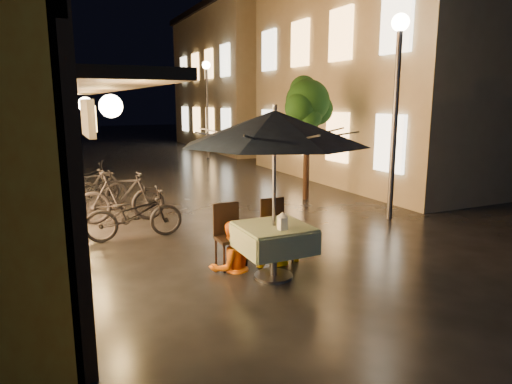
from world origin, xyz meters
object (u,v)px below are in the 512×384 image
cafe_table (274,238)px  bicycle_0 (134,214)px  streetlamp_near (397,81)px  table_lantern (282,220)px  person_yellow (277,217)px  patio_umbrella (275,128)px  person_orange (231,223)px

cafe_table → bicycle_0: bicycle_0 is taller
streetlamp_near → table_lantern: (-3.80, -2.19, -2.00)m
person_yellow → patio_umbrella: bearing=56.4°
person_yellow → bicycle_0: (-1.79, 2.26, -0.28)m
bicycle_0 → table_lantern: bearing=-152.7°
patio_umbrella → person_yellow: (0.33, 0.51, -1.41)m
person_orange → bicycle_0: (-1.04, 2.21, -0.26)m
cafe_table → patio_umbrella: patio_umbrella is taller
streetlamp_near → cafe_table: (-3.80, -1.93, -2.33)m
streetlamp_near → person_yellow: bearing=-157.8°
streetlamp_near → patio_umbrella: streetlamp_near is taller
cafe_table → bicycle_0: bearing=117.9°
streetlamp_near → person_orange: (-4.23, -1.37, -2.19)m
cafe_table → patio_umbrella: bearing=180.0°
table_lantern → person_orange: person_orange is taller
patio_umbrella → person_yellow: bearing=57.6°
bicycle_0 → patio_umbrella: bearing=-150.7°
streetlamp_near → table_lantern: size_ratio=16.92×
table_lantern → person_orange: size_ratio=0.17×
patio_umbrella → table_lantern: (0.00, -0.26, -1.23)m
person_orange → person_yellow: size_ratio=0.98×
patio_umbrella → person_orange: 1.59m
table_lantern → bicycle_0: size_ratio=0.14×
person_orange → person_yellow: (0.75, -0.05, 0.01)m
patio_umbrella → person_orange: bearing=127.1°
person_yellow → table_lantern: bearing=65.8°
table_lantern → person_yellow: bearing=67.1°
streetlamp_near → table_lantern: streetlamp_near is taller
cafe_table → person_yellow: size_ratio=0.67×
patio_umbrella → table_lantern: 1.26m
streetlamp_near → bicycle_0: 5.87m
table_lantern → patio_umbrella: bearing=90.0°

